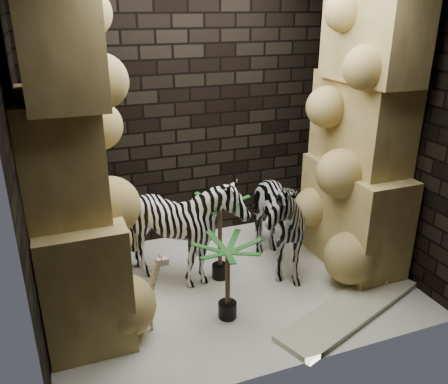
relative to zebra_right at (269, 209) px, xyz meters
name	(u,v)px	position (x,y,z in m)	size (l,w,h in m)	color
floor	(230,285)	(-0.50, -0.19, -0.68)	(3.50, 3.50, 0.00)	white
wall_back	(191,115)	(-0.50, 1.06, 0.82)	(3.50, 3.50, 0.00)	black
wall_front	(300,192)	(-0.50, -1.44, 0.82)	(3.50, 3.50, 0.00)	black
wall_left	(22,165)	(-2.25, -0.19, 0.82)	(3.00, 3.00, 0.00)	black
wall_right	(389,127)	(1.25, -0.19, 0.82)	(3.00, 3.00, 0.00)	black
rock_pillar_left	(69,160)	(-1.90, -0.19, 0.82)	(0.68, 1.30, 3.00)	#D4B868
rock_pillar_right	(363,129)	(0.92, -0.19, 0.82)	(0.58, 1.25, 3.00)	#D4B868
zebra_right	(269,209)	(0.00, 0.00, 0.00)	(0.62, 1.16, 1.37)	white
zebra_left	(184,234)	(-0.91, 0.04, -0.14)	(0.96, 1.20, 1.08)	white
giraffe_toy	(138,297)	(-1.50, -0.59, -0.33)	(0.36, 0.12, 0.71)	beige
palm_front	(220,239)	(-0.55, -0.02, -0.23)	(0.36, 0.36, 0.91)	#1A4818
palm_back	(228,281)	(-0.72, -0.67, -0.30)	(0.36, 0.36, 0.77)	#1A4818
surfboard	(350,309)	(0.38, -1.00, -0.66)	(1.69, 0.42, 0.05)	beige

